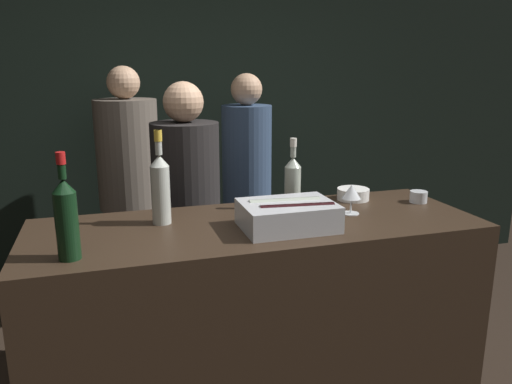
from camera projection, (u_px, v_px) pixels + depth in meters
name	position (u px, v px, depth m)	size (l,w,h in m)	color
wall_back_chalkboard	(182.00, 108.00, 3.74)	(6.40, 0.06, 2.80)	black
bar_counter	(258.00, 344.00, 2.15)	(1.81, 0.64, 1.10)	#2D2116
ice_bin_with_bottles	(288.00, 214.00, 1.93)	(0.36, 0.26, 0.11)	#B7BABF
bowl_white	(353.00, 194.00, 2.36)	(0.15, 0.15, 0.05)	white
wine_glass	(352.00, 193.00, 2.11)	(0.08, 0.08, 0.13)	silver
candle_votive	(418.00, 197.00, 2.31)	(0.08, 0.08, 0.05)	silver
rose_wine_bottle	(160.00, 186.00, 1.97)	(0.08, 0.08, 0.38)	#B2B7AD
white_wine_bottle	(293.00, 181.00, 2.19)	(0.07, 0.07, 0.31)	#9EA899
red_wine_bottle_burgundy	(66.00, 216.00, 1.60)	(0.07, 0.07, 0.35)	black
person_in_hoodie	(247.00, 181.00, 3.46)	(0.34, 0.34, 1.66)	black
person_blond_tee	(130.00, 184.00, 3.34)	(0.41, 0.41, 1.71)	black
person_grey_polo	(187.00, 218.00, 2.71)	(0.36, 0.36, 1.64)	black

